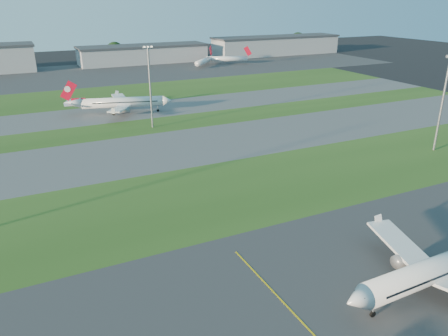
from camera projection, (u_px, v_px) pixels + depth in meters
grass_strip_a at (164, 205)px, 88.72m from camera, size 300.00×34.00×0.01m
taxiway_a at (124, 156)px, 116.35m from camera, size 300.00×32.00×0.01m
grass_strip_b at (105, 132)px, 137.28m from camera, size 300.00×18.00×0.01m
taxiway_b at (92, 116)px, 155.69m from camera, size 300.00×26.00×0.01m
grass_strip_c at (78, 98)px, 183.32m from camera, size 300.00×40.00×0.01m
apron_far at (60, 76)px, 233.54m from camera, size 400.00×80.00×0.01m
airliner_parked at (440, 268)px, 61.56m from camera, size 34.10×28.94×10.64m
airliner_taxiing at (122, 103)px, 157.65m from camera, size 34.91×29.31×11.14m
mini_jet_near at (205, 61)px, 266.21m from camera, size 20.60×22.27×9.48m
mini_jet_far at (227, 59)px, 274.75m from camera, size 26.65×13.90×9.48m
light_mast_centre at (150, 82)px, 136.31m from camera, size 3.20×0.70×25.80m
light_mast_east at (443, 97)px, 115.09m from camera, size 3.20×0.70×25.80m
hangar_east at (144, 54)px, 279.01m from camera, size 81.60×23.00×11.20m
hangar_far_east at (276, 45)px, 319.38m from camera, size 96.90×23.00×13.20m
tree_mid_west at (15, 58)px, 257.59m from camera, size 9.90×9.90×10.80m
tree_mid_east at (115, 51)px, 284.18m from camera, size 11.55×11.55×12.60m
tree_east at (220, 47)px, 313.30m from camera, size 10.45×10.45×11.40m
tree_far_east at (298, 41)px, 344.69m from camera, size 12.65×12.65×13.80m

